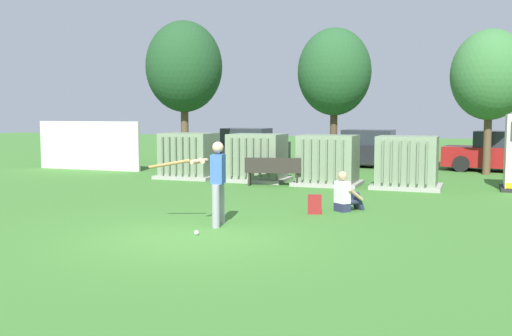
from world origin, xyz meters
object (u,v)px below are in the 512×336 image
at_px(parked_car_leftmost, 244,146).
at_px(batter, 215,179).
at_px(seated_spectator, 346,195).
at_px(transformer_mid_east, 328,161).
at_px(sports_ball, 196,233).
at_px(parked_car_left_of_center, 366,150).
at_px(parked_car_right_of_center, 500,153).
at_px(park_bench, 273,169).
at_px(transformer_east, 407,163).
at_px(transformer_west, 189,156).
at_px(transformer_mid_west, 257,158).
at_px(backpack, 315,205).

bearing_deg(parked_car_leftmost, batter, -70.65).
relative_size(seated_spectator, parked_car_leftmost, 0.23).
xyz_separation_m(transformer_mid_east, sports_ball, (-0.51, -8.61, -0.74)).
distance_m(sports_ball, parked_car_leftmost, 17.08).
xyz_separation_m(parked_car_left_of_center, parked_car_right_of_center, (5.38, -0.12, 0.00)).
relative_size(park_bench, seated_spectator, 1.91).
bearing_deg(seated_spectator, transformer_east, 79.59).
bearing_deg(sports_ball, park_bench, 97.85).
relative_size(batter, sports_ball, 19.33).
height_order(transformer_west, parked_car_left_of_center, same).
relative_size(transformer_mid_west, backpack, 4.77).
relative_size(transformer_west, transformer_east, 1.00).
bearing_deg(transformer_east, parked_car_leftmost, 138.02).
distance_m(sports_ball, parked_car_left_of_center, 15.55).
bearing_deg(parked_car_right_of_center, parked_car_left_of_center, 178.72).
xyz_separation_m(transformer_east, parked_car_left_of_center, (-2.46, 6.88, -0.04)).
bearing_deg(transformer_mid_east, parked_car_leftmost, 127.87).
xyz_separation_m(park_bench, parked_car_right_of_center, (6.99, 7.69, 0.22)).
distance_m(parked_car_left_of_center, parked_car_right_of_center, 5.38).
distance_m(park_bench, sports_ball, 7.80).
relative_size(transformer_east, backpack, 4.77).
bearing_deg(parked_car_right_of_center, sports_ball, -111.03).
bearing_deg(transformer_east, transformer_mid_east, -179.15).
bearing_deg(seated_spectator, transformer_mid_west, 128.88).
bearing_deg(park_bench, batter, -81.42).
height_order(transformer_mid_east, parked_car_right_of_center, same).
bearing_deg(transformer_mid_west, park_bench, -49.68).
relative_size(transformer_mid_west, seated_spectator, 2.18).
height_order(transformer_mid_west, parked_car_leftmost, same).
xyz_separation_m(seated_spectator, backpack, (-0.59, -0.62, -0.16)).
height_order(parked_car_leftmost, parked_car_left_of_center, same).
distance_m(transformer_mid_east, seated_spectator, 5.15).
bearing_deg(sports_ball, transformer_mid_west, 102.91).
relative_size(parked_car_left_of_center, parked_car_right_of_center, 0.97).
height_order(transformer_mid_west, parked_car_left_of_center, same).
bearing_deg(seated_spectator, transformer_mid_east, 108.03).
height_order(backpack, parked_car_right_of_center, parked_car_right_of_center).
relative_size(transformer_east, parked_car_left_of_center, 0.50).
bearing_deg(park_bench, transformer_mid_east, 29.55).
height_order(transformer_east, backpack, transformer_east).
relative_size(transformer_east, seated_spectator, 2.18).
bearing_deg(sports_ball, parked_car_right_of_center, 68.97).
bearing_deg(seated_spectator, batter, -128.35).
distance_m(sports_ball, seated_spectator, 4.29).
bearing_deg(transformer_mid_west, parked_car_leftmost, 114.56).
bearing_deg(backpack, parked_car_right_of_center, 70.25).
relative_size(transformer_west, batter, 1.21).
xyz_separation_m(transformer_east, parked_car_leftmost, (-8.39, 7.55, -0.04)).
height_order(sports_ball, backpack, backpack).
bearing_deg(parked_car_left_of_center, transformer_mid_west, -111.09).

